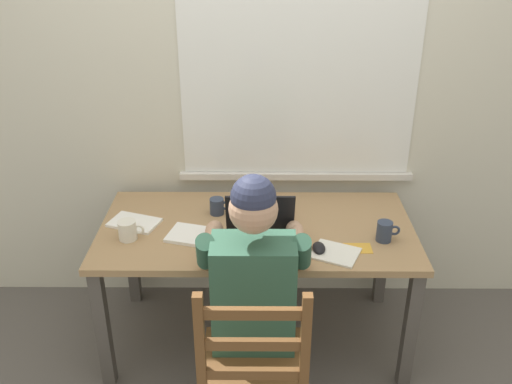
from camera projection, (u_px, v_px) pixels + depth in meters
ground_plane at (257, 336)px, 3.14m from camera, size 8.00×8.00×0.00m
back_wall at (258, 84)px, 2.97m from camera, size 6.00×0.08×2.60m
desk at (257, 241)px, 2.86m from camera, size 1.56×0.77×0.70m
seated_person at (254, 284)px, 2.42m from camera, size 0.50×0.60×1.25m
wooden_chair at (253, 371)px, 2.27m from camera, size 0.42×0.42×0.94m
laptop at (260, 235)px, 2.65m from camera, size 0.33×0.30×0.23m
computer_mouse at (319, 248)px, 2.62m from camera, size 0.06×0.10×0.03m
coffee_mug_white at (128, 230)px, 2.70m from camera, size 0.13×0.09×0.10m
coffee_mug_dark at (217, 206)px, 2.93m from camera, size 0.11×0.07×0.09m
coffee_mug_spare at (385, 231)px, 2.69m from camera, size 0.11×0.07×0.10m
book_stack_main at (269, 209)px, 2.92m from camera, size 0.22×0.17×0.07m
paper_pile_near_laptop at (134, 223)px, 2.85m from camera, size 0.28×0.23×0.01m
paper_pile_back_corner at (193, 235)px, 2.74m from camera, size 0.27×0.23×0.02m
paper_pile_side at (335, 253)px, 2.60m from camera, size 0.26×0.24×0.01m
landscape_photo_print at (358, 248)px, 2.64m from camera, size 0.13×0.09×0.00m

